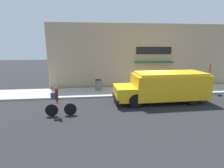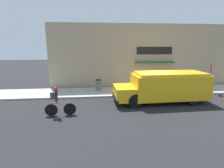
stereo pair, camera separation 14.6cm
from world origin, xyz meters
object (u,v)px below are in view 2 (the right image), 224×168
at_px(cyclist, 58,102).
at_px(stop_sign_post, 210,73).
at_px(school_bus, 164,86).
at_px(trash_bin, 99,85).

bearing_deg(cyclist, stop_sign_post, 15.58).
relative_size(school_bus, stop_sign_post, 2.78).
bearing_deg(school_bus, cyclist, -167.04).
distance_m(school_bus, cyclist, 7.08).
relative_size(cyclist, stop_sign_post, 0.75).
bearing_deg(school_bus, stop_sign_post, 21.25).
distance_m(cyclist, stop_sign_post, 12.15).
xyz_separation_m(stop_sign_post, trash_bin, (-9.15, 1.12, -1.07)).
height_order(school_bus, stop_sign_post, stop_sign_post).
distance_m(stop_sign_post, trash_bin, 9.28).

